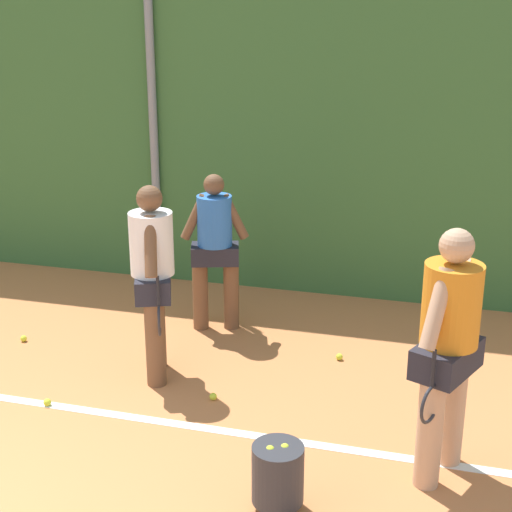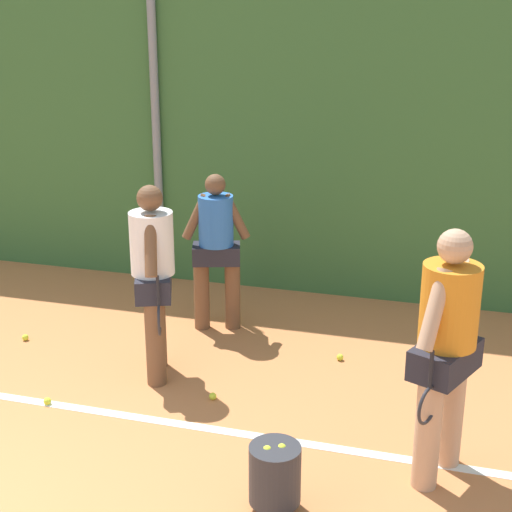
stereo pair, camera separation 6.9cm
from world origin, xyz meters
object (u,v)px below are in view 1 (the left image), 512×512
Objects in this scene: player_backcourt_far at (215,244)px; tennis_ball_9 at (47,402)px; tennis_ball_2 at (24,338)px; player_foreground_near at (448,342)px; player_midcourt at (153,273)px; ball_hopper at (278,474)px; tennis_ball_10 at (213,396)px; tennis_ball_8 at (339,357)px.

tennis_ball_9 is at bearing 48.27° from player_backcourt_far.
player_backcourt_far reaches higher than tennis_ball_9.
player_backcourt_far is 25.51× the size of tennis_ball_2.
player_foreground_near is 1.13× the size of player_backcourt_far.
tennis_ball_2 is at bearing -122.50° from player_midcourt.
ball_hopper reaches higher than tennis_ball_10.
tennis_ball_8 is 1.00× the size of tennis_ball_10.
tennis_ball_8 is at bearing 89.28° from ball_hopper.
player_foreground_near reaches higher than tennis_ball_9.
player_backcourt_far is 2.36m from tennis_ball_9.
ball_hopper is 7.78× the size of tennis_ball_8.
tennis_ball_8 is at bearing 7.92° from tennis_ball_2.
tennis_ball_2 is (-4.23, 1.22, -1.04)m from player_foreground_near.
player_midcourt is at bearing -154.49° from tennis_ball_8.
tennis_ball_10 is (-0.94, -1.08, 0.00)m from tennis_ball_8.
player_midcourt reaches higher than tennis_ball_2.
tennis_ball_2 is at bearing 164.54° from tennis_ball_10.
player_backcourt_far reaches higher than ball_hopper.
tennis_ball_2 is at bearing 8.31° from player_backcourt_far.
tennis_ball_2 and tennis_ball_9 have the same top height.
tennis_ball_8 is 1.43m from tennis_ball_10.
ball_hopper is 1.64m from tennis_ball_10.
player_backcourt_far is at bearing 163.43° from tennis_ball_8.
tennis_ball_10 is (-0.91, 1.33, -0.26)m from ball_hopper.
player_backcourt_far is 25.51× the size of tennis_ball_9.
tennis_ball_10 is (2.27, -0.63, 0.00)m from tennis_ball_2.
tennis_ball_9 and tennis_ball_10 have the same top height.
ball_hopper is 7.78× the size of tennis_ball_10.
tennis_ball_8 is at bearing -125.16° from player_foreground_near.
player_backcourt_far reaches higher than tennis_ball_8.
tennis_ball_2 is 1.00× the size of tennis_ball_10.
player_backcourt_far is 1.81m from tennis_ball_10.
tennis_ball_10 is at bearing -15.46° from tennis_ball_2.
tennis_ball_10 is at bearing 89.92° from player_backcourt_far.
player_foreground_near is 4.53m from tennis_ball_2.
ball_hopper is at bearing -20.47° from tennis_ball_9.
player_foreground_near is at bearing -58.56° from tennis_ball_8.
player_midcourt reaches higher than ball_hopper.
player_midcourt is 2.03m from tennis_ball_8.
player_backcourt_far is 2.20m from tennis_ball_2.
player_midcourt is 27.71× the size of tennis_ball_10.
tennis_ball_2 is 1.00× the size of tennis_ball_9.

